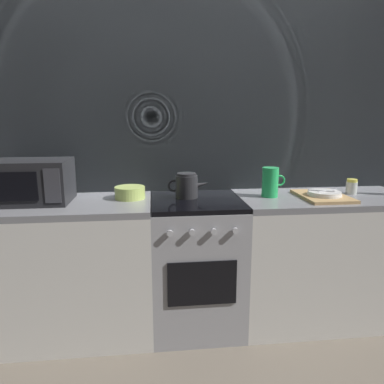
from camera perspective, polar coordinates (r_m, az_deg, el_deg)
The scene contains 11 objects.
ground_plane at distance 2.68m, azimuth 0.64°, elevation -20.27°, with size 8.00×8.00×0.00m, color #6B6054.
back_wall at distance 2.60m, azimuth -0.18°, elevation 6.90°, with size 3.60×0.05×2.40m.
counter_left at distance 2.53m, azimuth -20.47°, elevation -11.62°, with size 1.20×0.60×0.90m.
stove_unit at distance 2.47m, azimuth 0.66°, elevation -11.43°, with size 0.60×0.63×0.90m.
counter_right at distance 2.72m, azimuth 20.11°, elevation -9.88°, with size 1.20×0.60×0.90m.
microwave at distance 2.44m, azimuth -24.36°, elevation 1.58°, with size 0.46×0.35×0.27m.
kettle at distance 2.36m, azimuth -0.85°, elevation 1.04°, with size 0.28×0.15×0.17m.
mixing_bowl at distance 2.38m, azimuth -9.99°, elevation -0.09°, with size 0.20×0.20×0.08m, color #B7D166.
pitcher at distance 2.44m, azimuth 12.53°, elevation 1.57°, with size 0.16×0.11×0.20m.
dish_pile at distance 2.52m, azimuth 20.43°, elevation -0.49°, with size 0.30×0.40×0.06m.
spice_jar at distance 2.73m, azimuth 24.36°, elevation 0.79°, with size 0.08×0.08×0.10m.
Camera 1 is at (-0.28, -2.25, 1.43)m, focal length 33.04 mm.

